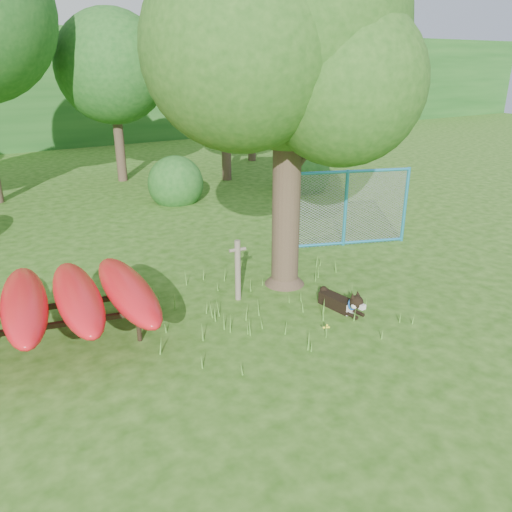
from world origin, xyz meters
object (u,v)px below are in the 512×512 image
fence_section (345,208)px  kayak_rack (51,300)px  oak_tree (287,44)px  husky_dog (343,302)px

fence_section → kayak_rack: bearing=-150.8°
oak_tree → fence_section: bearing=22.6°
husky_dog → oak_tree: bearing=91.4°
oak_tree → husky_dog: oak_tree is taller
fence_section → husky_dog: bearing=-111.1°
kayak_rack → husky_dog: size_ratio=3.20×
kayak_rack → husky_dog: kayak_rack is taller
fence_section → oak_tree: bearing=-137.1°
oak_tree → kayak_rack: oak_tree is taller
kayak_rack → fence_section: 7.16m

